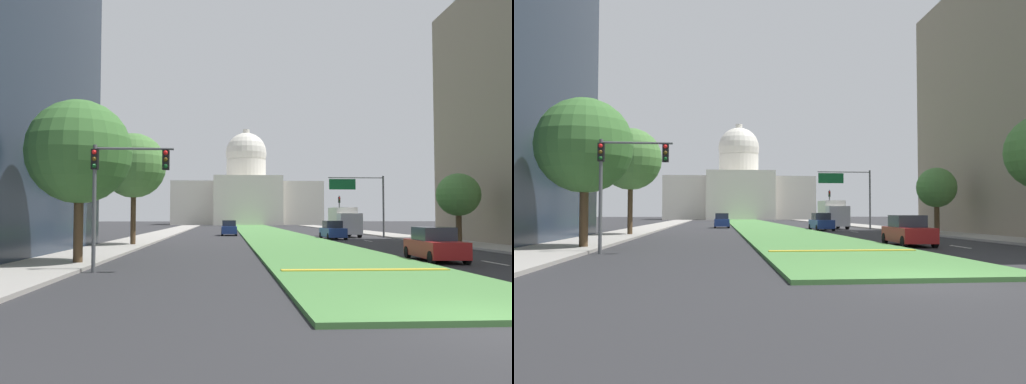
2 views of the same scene
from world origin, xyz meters
TOP-DOWN VIEW (x-y plane):
  - ground_plane at (0.00, 61.61)m, footprint 271.06×271.06m
  - grass_median at (0.00, 55.44)m, footprint 7.42×110.89m
  - median_curb_nose at (0.00, 9.40)m, footprint 6.68×0.50m
  - lane_dashes_right at (7.54, 36.96)m, footprint 0.16×44.97m
  - sidewalk_left at (-13.37, 49.28)m, footprint 4.00×110.89m
  - sidewalk_right at (13.37, 49.28)m, footprint 4.00×110.89m
  - capitol_building at (0.00, 122.34)m, footprint 38.52×23.74m
  - traffic_light_near_left at (-10.02, 10.51)m, footprint 3.34×0.35m
  - traffic_light_far_right at (10.87, 60.50)m, footprint 0.28×0.35m
  - overhead_guide_sign at (8.82, 41.11)m, footprint 5.94×0.20m
  - street_tree_left_near at (-12.33, 13.43)m, footprint 4.84×4.84m
  - street_tree_left_mid at (-12.51, 28.03)m, footprint 4.92×4.92m
  - street_tree_right_mid at (12.37, 27.04)m, footprint 3.29×3.29m
  - sedan_lead_stopped at (5.09, 14.64)m, footprint 2.11×4.58m
  - sedan_midblock at (5.05, 38.38)m, footprint 2.01×4.17m
  - sedan_distant at (-5.11, 48.03)m, footprint 1.83×4.28m
  - box_truck_delivery at (7.45, 43.52)m, footprint 2.40×6.40m

SIDE VIEW (x-z plane):
  - ground_plane at x=0.00m, z-range 0.00..0.00m
  - lane_dashes_right at x=7.54m, z-range 0.00..0.01m
  - grass_median at x=0.00m, z-range 0.00..0.14m
  - sidewalk_left at x=-13.37m, z-range 0.00..0.15m
  - sidewalk_right at x=13.37m, z-range 0.00..0.15m
  - median_curb_nose at x=0.00m, z-range 0.14..0.18m
  - sedan_lead_stopped at x=5.09m, z-range -0.05..1.66m
  - sedan_distant at x=-5.11m, z-range -0.06..1.71m
  - sedan_midblock at x=5.05m, z-range -0.06..1.74m
  - box_truck_delivery at x=7.45m, z-range 0.08..3.28m
  - traffic_light_far_right at x=10.87m, z-range 0.71..5.91m
  - traffic_light_near_left at x=-10.02m, z-range 1.20..6.40m
  - street_tree_right_mid at x=12.37m, z-range 1.10..6.67m
  - overhead_guide_sign at x=8.82m, z-range 1.41..7.91m
  - street_tree_left_near at x=-12.33m, z-range 1.41..9.10m
  - street_tree_left_mid at x=-12.51m, z-range 1.81..10.39m
  - capitol_building at x=0.00m, z-range -5.08..20.63m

